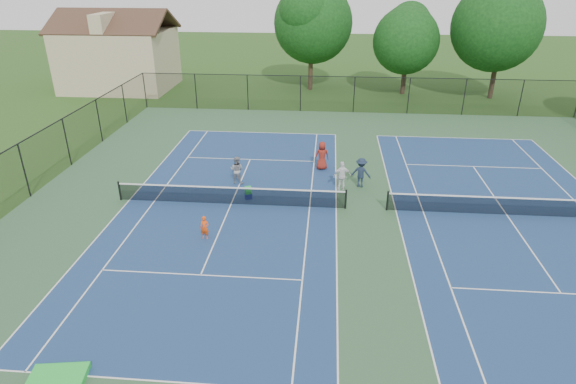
# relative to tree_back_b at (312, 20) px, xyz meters

# --- Properties ---
(ground) EXTENTS (140.00, 140.00, 0.00)m
(ground) POSITION_rel_tree_back_b_xyz_m (4.00, -26.00, -6.60)
(ground) COLOR #234716
(ground) RESTS_ON ground
(court_pad) EXTENTS (36.00, 36.00, 0.01)m
(court_pad) POSITION_rel_tree_back_b_xyz_m (4.00, -26.00, -6.59)
(court_pad) COLOR #315736
(court_pad) RESTS_ON ground
(tennis_court_left) EXTENTS (12.00, 23.83, 1.07)m
(tennis_court_left) POSITION_rel_tree_back_b_xyz_m (-3.00, -26.00, -6.50)
(tennis_court_left) COLOR navy
(tennis_court_left) RESTS_ON ground
(tennis_court_right) EXTENTS (12.00, 23.83, 1.07)m
(tennis_court_right) POSITION_rel_tree_back_b_xyz_m (11.00, -26.00, -6.50)
(tennis_court_right) COLOR navy
(tennis_court_right) RESTS_ON ground
(perimeter_fence) EXTENTS (36.08, 36.08, 3.02)m
(perimeter_fence) POSITION_rel_tree_back_b_xyz_m (4.00, -26.00, -4.99)
(perimeter_fence) COLOR black
(perimeter_fence) RESTS_ON ground
(tree_back_b) EXTENTS (7.60, 7.60, 10.03)m
(tree_back_b) POSITION_rel_tree_back_b_xyz_m (0.00, 0.00, 0.00)
(tree_back_b) COLOR #2D2116
(tree_back_b) RESTS_ON ground
(tree_back_c) EXTENTS (6.00, 6.00, 8.40)m
(tree_back_c) POSITION_rel_tree_back_b_xyz_m (9.00, -1.00, -1.11)
(tree_back_c) COLOR #2D2116
(tree_back_c) RESTS_ON ground
(tree_back_d) EXTENTS (7.80, 7.80, 10.37)m
(tree_back_d) POSITION_rel_tree_back_b_xyz_m (17.00, -2.00, 0.23)
(tree_back_d) COLOR #2D2116
(tree_back_d) RESTS_ON ground
(clapboard_house) EXTENTS (10.80, 8.10, 7.65)m
(clapboard_house) POSITION_rel_tree_back_b_xyz_m (-19.00, -1.00, -3.50)
(clapboard_house) COLOR tan
(clapboard_house) RESTS_ON ground
(child_player) EXTENTS (0.43, 0.31, 1.11)m
(child_player) POSITION_rel_tree_back_b_xyz_m (-3.50, -29.53, -6.04)
(child_player) COLOR #FB4A10
(child_player) RESTS_ON ground
(instructor) EXTENTS (0.91, 0.78, 1.62)m
(instructor) POSITION_rel_tree_back_b_xyz_m (-3.15, -23.29, -5.79)
(instructor) COLOR gray
(instructor) RESTS_ON ground
(bystander_a) EXTENTS (1.06, 0.65, 1.68)m
(bystander_a) POSITION_rel_tree_back_b_xyz_m (2.78, -23.71, -5.75)
(bystander_a) COLOR white
(bystander_a) RESTS_ON ground
(bystander_b) EXTENTS (1.24, 0.91, 1.71)m
(bystander_b) POSITION_rel_tree_back_b_xyz_m (3.84, -23.19, -5.74)
(bystander_b) COLOR #1A263A
(bystander_b) RESTS_ON ground
(bystander_c) EXTENTS (0.94, 0.69, 1.75)m
(bystander_c) POSITION_rel_tree_back_b_xyz_m (1.61, -20.79, -5.72)
(bystander_c) COLOR maroon
(bystander_c) RESTS_ON ground
(ball_crate) EXTENTS (0.45, 0.37, 0.31)m
(ball_crate) POSITION_rel_tree_back_b_xyz_m (-2.20, -25.28, -6.44)
(ball_crate) COLOR navy
(ball_crate) RESTS_ON ground
(ball_hopper) EXTENTS (0.41, 0.36, 0.38)m
(ball_hopper) POSITION_rel_tree_back_b_xyz_m (-2.20, -25.28, -6.09)
(ball_hopper) COLOR green
(ball_hopper) RESTS_ON ball_crate
(green_tarp) EXTENTS (1.78, 1.15, 0.20)m
(green_tarp) POSITION_rel_tree_back_b_xyz_m (-5.93, -38.05, -6.49)
(green_tarp) COLOR green
(green_tarp) RESTS_ON ground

